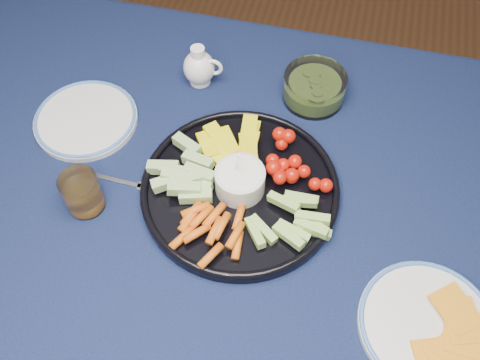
% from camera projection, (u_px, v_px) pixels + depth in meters
% --- Properties ---
extents(dining_table, '(1.67, 1.07, 0.75)m').
position_uv_depth(dining_table, '(262.00, 240.00, 1.07)').
color(dining_table, '#4F2F1A').
rests_on(dining_table, ground).
extents(crudite_platter, '(0.38, 0.38, 0.12)m').
position_uv_depth(crudite_platter, '(239.00, 187.00, 1.01)').
color(crudite_platter, black).
rests_on(crudite_platter, dining_table).
extents(creamer_pitcher, '(0.09, 0.07, 0.10)m').
position_uv_depth(creamer_pitcher, '(200.00, 67.00, 1.16)').
color(creamer_pitcher, white).
rests_on(creamer_pitcher, dining_table).
extents(pickle_bowl, '(0.13, 0.13, 0.06)m').
position_uv_depth(pickle_bowl, '(314.00, 88.00, 1.14)').
color(pickle_bowl, silver).
rests_on(pickle_bowl, dining_table).
extents(cheese_plate, '(0.23, 0.23, 0.03)m').
position_uv_depth(cheese_plate, '(428.00, 325.00, 0.87)').
color(cheese_plate, silver).
rests_on(cheese_plate, dining_table).
extents(juice_tumbler, '(0.07, 0.07, 0.08)m').
position_uv_depth(juice_tumbler, '(83.00, 194.00, 0.98)').
color(juice_tumbler, silver).
rests_on(juice_tumbler, dining_table).
extents(fork_left, '(0.15, 0.02, 0.00)m').
position_uv_depth(fork_left, '(123.00, 182.00, 1.04)').
color(fork_left, silver).
rests_on(fork_left, dining_table).
extents(fork_right, '(0.11, 0.11, 0.00)m').
position_uv_depth(fork_right, '(401.00, 345.00, 0.86)').
color(fork_right, silver).
rests_on(fork_right, dining_table).
extents(side_plate_extra, '(0.22, 0.22, 0.02)m').
position_uv_depth(side_plate_extra, '(86.00, 119.00, 1.12)').
color(side_plate_extra, silver).
rests_on(side_plate_extra, dining_table).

